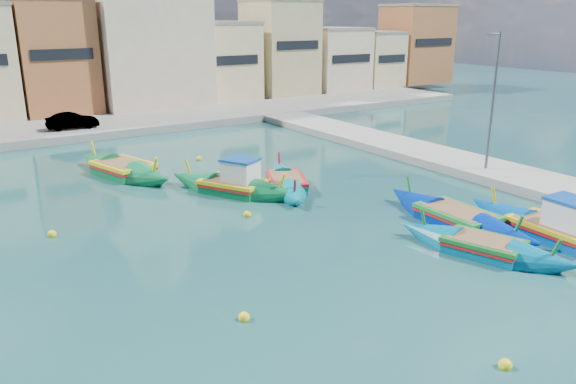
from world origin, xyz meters
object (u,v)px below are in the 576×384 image
object	(u,v)px
luzzu_cyan_mid	(286,184)
luzzu_cyan_south	(483,248)
luzzu_turquoise_cabin	(558,232)
luzzu_blue_cabin	(234,186)
quay_street_lamp	(492,101)
church_block	(143,20)
luzzu_green	(123,171)
luzzu_blue_south	(457,219)

from	to	relation	value
luzzu_cyan_mid	luzzu_cyan_south	size ratio (longest dim) A/B	1.07
luzzu_turquoise_cabin	luzzu_blue_cabin	size ratio (longest dim) A/B	1.14
quay_street_lamp	church_block	bearing A→B (deg)	102.35
church_block	luzzu_turquoise_cabin	world-z (taller)	church_block
luzzu_green	church_block	bearing A→B (deg)	66.52
luzzu_green	luzzu_cyan_south	world-z (taller)	luzzu_green
luzzu_turquoise_cabin	luzzu_green	xyz separation A→B (m)	(-11.79, 19.45, -0.06)
luzzu_turquoise_cabin	church_block	bearing A→B (deg)	92.80
luzzu_cyan_mid	luzzu_turquoise_cabin	bearing A→B (deg)	-66.43
church_block	luzzu_blue_cabin	world-z (taller)	church_block
luzzu_cyan_mid	luzzu_blue_south	world-z (taller)	luzzu_blue_south
luzzu_cyan_mid	luzzu_blue_south	bearing A→B (deg)	-69.20
luzzu_blue_cabin	luzzu_blue_south	bearing A→B (deg)	-57.75
church_block	luzzu_blue_south	xyz separation A→B (m)	(0.03, -38.36, -8.15)
luzzu_turquoise_cabin	luzzu_blue_south	distance (m)	4.05
church_block	luzzu_cyan_mid	xyz separation A→B (m)	(-3.27, -29.68, -8.17)
luzzu_cyan_south	luzzu_cyan_mid	bearing A→B (deg)	98.04
luzzu_cyan_mid	quay_street_lamp	bearing A→B (deg)	-21.97
quay_street_lamp	luzzu_turquoise_cabin	distance (m)	10.34
luzzu_turquoise_cabin	luzzu_cyan_mid	world-z (taller)	luzzu_turquoise_cabin
quay_street_lamp	luzzu_blue_cabin	size ratio (longest dim) A/B	0.99
luzzu_cyan_south	luzzu_turquoise_cabin	bearing A→B (deg)	-11.70
quay_street_lamp	luzzu_blue_south	xyz separation A→B (m)	(-7.42, -4.36, -4.08)
luzzu_green	quay_street_lamp	bearing A→B (deg)	-33.98
luzzu_turquoise_cabin	luzzu_green	distance (m)	22.74
quay_street_lamp	luzzu_blue_cabin	xyz separation A→B (m)	(-13.41, 5.15, -3.99)
church_block	luzzu_blue_cabin	distance (m)	30.55
church_block	luzzu_cyan_mid	size ratio (longest dim) A/B	2.44
quay_street_lamp	luzzu_turquoise_cabin	world-z (taller)	quay_street_lamp
church_block	luzzu_cyan_south	bearing A→B (deg)	-92.31
luzzu_cyan_south	luzzu_blue_south	bearing A→B (deg)	58.37
quay_street_lamp	luzzu_turquoise_cabin	xyz separation A→B (m)	(-5.40, -7.87, -3.98)
luzzu_blue_cabin	luzzu_cyan_south	world-z (taller)	luzzu_blue_cabin
luzzu_cyan_south	luzzu_green	bearing A→B (deg)	113.39
church_block	luzzu_turquoise_cabin	distance (m)	42.69
church_block	luzzu_cyan_south	distance (m)	41.94
luzzu_green	luzzu_blue_cabin	bearing A→B (deg)	-59.65
church_block	luzzu_turquoise_cabin	size ratio (longest dim) A/B	2.09
church_block	luzzu_cyan_south	world-z (taller)	church_block
quay_street_lamp	luzzu_blue_south	world-z (taller)	quay_street_lamp
church_block	luzzu_green	bearing A→B (deg)	-113.48
church_block	luzzu_turquoise_cabin	bearing A→B (deg)	-87.20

